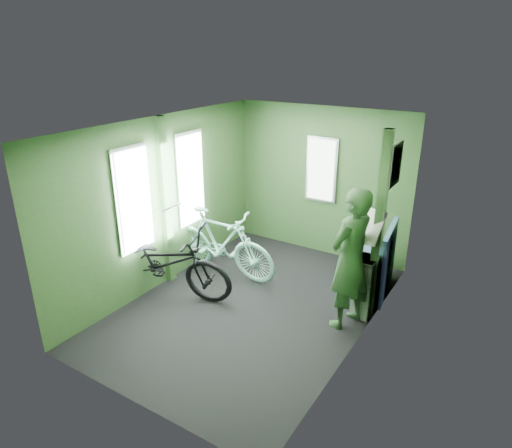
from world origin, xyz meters
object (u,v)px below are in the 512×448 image
(waste_box, at_px, (365,287))
(bicycle_mint, at_px, (222,275))
(bench_seat, at_px, (371,272))
(bicycle_black, at_px, (166,295))
(passenger, at_px, (350,259))

(waste_box, bearing_deg, bicycle_mint, -177.23)
(bench_seat, bearing_deg, waste_box, -86.79)
(bicycle_black, distance_m, bicycle_mint, 0.91)
(bicycle_mint, bearing_deg, bench_seat, -69.80)
(bicycle_mint, distance_m, waste_box, 2.11)
(waste_box, bearing_deg, passenger, -110.02)
(waste_box, relative_size, bench_seat, 0.79)
(passenger, distance_m, waste_box, 0.57)
(bicycle_mint, distance_m, bench_seat, 2.10)
(passenger, bearing_deg, waste_box, 178.06)
(bench_seat, bearing_deg, passenger, -97.22)
(bicycle_black, bearing_deg, passenger, -86.07)
(passenger, height_order, bench_seat, passenger)
(bicycle_black, xyz_separation_m, bicycle_mint, (0.30, 0.86, 0.00))
(bicycle_black, distance_m, passenger, 2.51)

